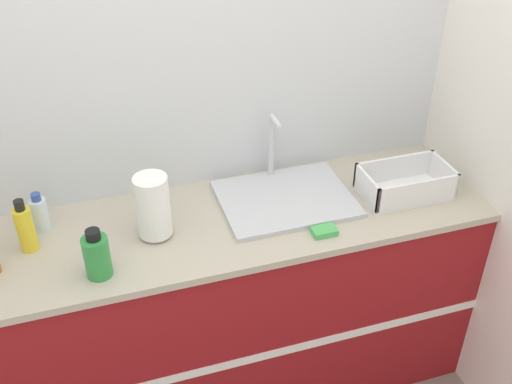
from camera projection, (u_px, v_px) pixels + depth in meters
name	position (u px, v px, depth m)	size (l,w,h in m)	color
wall_back	(205.00, 95.00, 2.32)	(4.41, 0.06, 2.60)	silver
wall_right	(483.00, 94.00, 2.33)	(0.06, 2.57, 2.60)	silver
counter_cabinet	(232.00, 306.00, 2.54)	(2.04, 0.59, 0.93)	maroon
sink	(285.00, 196.00, 2.37)	(0.52, 0.40, 0.30)	silver
paper_towel_roll	(153.00, 207.00, 2.13)	(0.12, 0.12, 0.25)	#4C4C51
dish_rack	(405.00, 185.00, 2.40)	(0.35, 0.21, 0.12)	white
bottle_clear	(40.00, 214.00, 2.19)	(0.06, 0.06, 0.16)	silver
bottle_green	(97.00, 256.00, 1.97)	(0.09, 0.09, 0.18)	#2D8C3D
bottle_yellow	(25.00, 228.00, 2.08)	(0.06, 0.06, 0.21)	yellow
sponge	(324.00, 231.00, 2.20)	(0.09, 0.06, 0.02)	#4CB259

